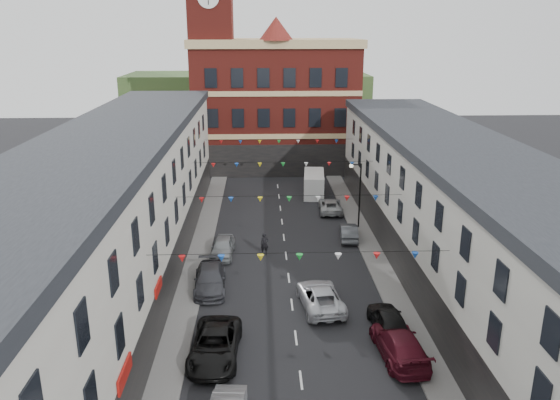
{
  "coord_description": "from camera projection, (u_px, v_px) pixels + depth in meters",
  "views": [
    {
      "loc": [
        -1.96,
        -31.78,
        17.16
      ],
      "look_at": [
        -0.46,
        8.54,
        4.48
      ],
      "focal_mm": 35.0,
      "sensor_mm": 36.0,
      "label": 1
    }
  ],
  "objects": [
    {
      "name": "car_right_d",
      "position": [
        389.0,
        320.0,
        32.12
      ],
      "size": [
        2.0,
        4.56,
        1.53
      ],
      "primitive_type": "imported",
      "rotation": [
        0.0,
        0.0,
        3.19
      ],
      "color": "black",
      "rests_on": "ground"
    },
    {
      "name": "terrace_left",
      "position": [
        106.0,
        225.0,
        34.44
      ],
      "size": [
        8.4,
        56.0,
        10.7
      ],
      "color": "beige",
      "rests_on": "ground"
    },
    {
      "name": "terrace_right",
      "position": [
        472.0,
        227.0,
        35.42
      ],
      "size": [
        8.4,
        56.0,
        9.7
      ],
      "color": "beige",
      "rests_on": "ground"
    },
    {
      "name": "car_left_c",
      "position": [
        215.0,
        345.0,
        29.58
      ],
      "size": [
        2.86,
        5.72,
        1.56
      ],
      "primitive_type": "imported",
      "rotation": [
        0.0,
        0.0,
        -0.05
      ],
      "color": "black",
      "rests_on": "ground"
    },
    {
      "name": "pavement_right",
      "position": [
        390.0,
        288.0,
        37.64
      ],
      "size": [
        1.8,
        64.0,
        0.15
      ],
      "primitive_type": "cube",
      "color": "#605E5B",
      "rests_on": "ground"
    },
    {
      "name": "ground",
      "position": [
        292.0,
        305.0,
        35.51
      ],
      "size": [
        160.0,
        160.0,
        0.0
      ],
      "primitive_type": "plane",
      "color": "black",
      "rests_on": "ground"
    },
    {
      "name": "car_right_e",
      "position": [
        349.0,
        232.0,
        46.39
      ],
      "size": [
        1.76,
        4.11,
        1.32
      ],
      "primitive_type": "imported",
      "rotation": [
        0.0,
        0.0,
        3.05
      ],
      "color": "#4E5156",
      "rests_on": "ground"
    },
    {
      "name": "clock_tower",
      "position": [
        212.0,
        49.0,
        64.13
      ],
      "size": [
        5.6,
        5.6,
        30.0
      ],
      "color": "maroon",
      "rests_on": "ground"
    },
    {
      "name": "moving_car",
      "position": [
        320.0,
        296.0,
        35.01
      ],
      "size": [
        3.08,
        5.59,
        1.48
      ],
      "primitive_type": "imported",
      "rotation": [
        0.0,
        0.0,
        3.26
      ],
      "color": "silver",
      "rests_on": "ground"
    },
    {
      "name": "distant_hill",
      "position": [
        248.0,
        104.0,
        92.97
      ],
      "size": [
        40.0,
        14.0,
        10.0
      ],
      "primitive_type": "cube",
      "color": "#335326",
      "rests_on": "ground"
    },
    {
      "name": "car_right_f",
      "position": [
        330.0,
        206.0,
        53.34
      ],
      "size": [
        2.4,
        4.78,
        1.3
      ],
      "primitive_type": "imported",
      "rotation": [
        0.0,
        0.0,
        3.09
      ],
      "color": "#A2A5A7",
      "rests_on": "ground"
    },
    {
      "name": "civic_building",
      "position": [
        275.0,
        103.0,
        69.25
      ],
      "size": [
        20.6,
        13.3,
        18.5
      ],
      "color": "maroon",
      "rests_on": "ground"
    },
    {
      "name": "street_lamp",
      "position": [
        357.0,
        187.0,
        47.92
      ],
      "size": [
        1.1,
        0.36,
        6.0
      ],
      "color": "black",
      "rests_on": "ground"
    },
    {
      "name": "car_left_d",
      "position": [
        210.0,
        279.0,
        37.42
      ],
      "size": [
        2.37,
        5.29,
        1.51
      ],
      "primitive_type": "imported",
      "rotation": [
        0.0,
        0.0,
        0.05
      ],
      "color": "#393A40",
      "rests_on": "ground"
    },
    {
      "name": "car_left_e",
      "position": [
        223.0,
        247.0,
        42.97
      ],
      "size": [
        1.96,
        4.39,
        1.47
      ],
      "primitive_type": "imported",
      "rotation": [
        0.0,
        0.0,
        -0.05
      ],
      "color": "gray",
      "rests_on": "ground"
    },
    {
      "name": "car_right_c",
      "position": [
        399.0,
        344.0,
        29.63
      ],
      "size": [
        2.62,
        5.61,
        1.59
      ],
      "primitive_type": "imported",
      "rotation": [
        0.0,
        0.0,
        3.21
      ],
      "color": "#4C0F1B",
      "rests_on": "ground"
    },
    {
      "name": "white_van",
      "position": [
        314.0,
        184.0,
        58.77
      ],
      "size": [
        2.6,
        5.63,
        2.41
      ],
      "primitive_type": "cube",
      "rotation": [
        0.0,
        0.0,
        -0.09
      ],
      "color": "silver",
      "rests_on": "ground"
    },
    {
      "name": "pavement_left",
      "position": [
        189.0,
        291.0,
        37.15
      ],
      "size": [
        1.8,
        64.0,
        0.15
      ],
      "primitive_type": "cube",
      "color": "#605E5B",
      "rests_on": "ground"
    },
    {
      "name": "pedestrian",
      "position": [
        264.0,
        244.0,
        43.18
      ],
      "size": [
        0.71,
        0.54,
        1.77
      ],
      "primitive_type": "imported",
      "rotation": [
        0.0,
        0.0,
        0.19
      ],
      "color": "black",
      "rests_on": "ground"
    }
  ]
}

